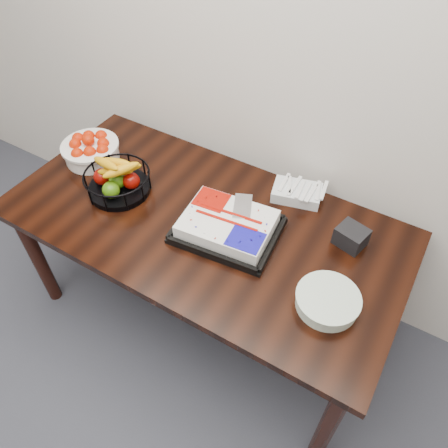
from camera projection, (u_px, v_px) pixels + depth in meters
The scene contains 7 objects.
table at pixel (203, 233), 2.01m from camera, with size 1.80×0.90×0.75m.
cake_tray at pixel (228, 226), 1.87m from camera, with size 0.47×0.38×0.09m.
tangerine_bowl at pixel (90, 146), 2.19m from camera, with size 0.29×0.29×0.18m.
fruit_basket at pixel (117, 180), 2.03m from camera, with size 0.31×0.31×0.16m.
plate_stack at pixel (327, 301), 1.62m from camera, with size 0.24×0.24×0.06m.
fork_bag at pixel (297, 192), 2.03m from camera, with size 0.25×0.19×0.06m.
napkin_box at pixel (351, 237), 1.82m from camera, with size 0.12×0.10×0.09m, color black.
Camera 1 is at (0.77, 0.90, 2.16)m, focal length 35.00 mm.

